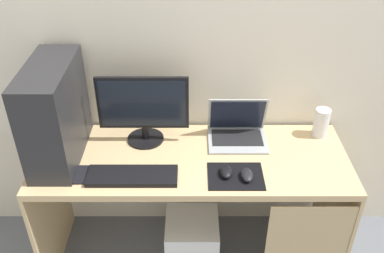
% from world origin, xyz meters
% --- Properties ---
extents(wall_back, '(4.00, 0.05, 2.60)m').
position_xyz_m(wall_back, '(0.00, 0.33, 1.30)').
color(wall_back, beige).
rests_on(wall_back, ground_plane).
extents(desk, '(1.55, 0.57, 0.73)m').
position_xyz_m(desk, '(0.02, -0.01, 0.59)').
color(desk, tan).
rests_on(desk, ground_plane).
extents(pc_tower, '(0.20, 0.50, 0.48)m').
position_xyz_m(pc_tower, '(-0.65, 0.03, 0.97)').
color(pc_tower, '#232326').
rests_on(pc_tower, desk).
extents(monitor, '(0.46, 0.19, 0.37)m').
position_xyz_m(monitor, '(-0.24, 0.14, 0.92)').
color(monitor, black).
rests_on(monitor, desk).
extents(laptop, '(0.30, 0.23, 0.23)m').
position_xyz_m(laptop, '(0.24, 0.16, 0.77)').
color(laptop, '#9EA3A8').
rests_on(laptop, desk).
extents(speaker, '(0.08, 0.08, 0.16)m').
position_xyz_m(speaker, '(0.68, 0.19, 0.80)').
color(speaker, silver).
rests_on(speaker, desk).
extents(keyboard, '(0.42, 0.14, 0.02)m').
position_xyz_m(keyboard, '(-0.28, -0.16, 0.74)').
color(keyboard, black).
rests_on(keyboard, desk).
extents(mousepad, '(0.26, 0.20, 0.00)m').
position_xyz_m(mousepad, '(0.20, -0.15, 0.73)').
color(mousepad, black).
rests_on(mousepad, desk).
extents(mouse_left, '(0.06, 0.10, 0.03)m').
position_xyz_m(mouse_left, '(0.16, -0.14, 0.75)').
color(mouse_left, black).
rests_on(mouse_left, mousepad).
extents(mouse_right, '(0.06, 0.10, 0.03)m').
position_xyz_m(mouse_right, '(0.25, -0.17, 0.75)').
color(mouse_right, black).
rests_on(mouse_right, mousepad).
extents(cell_phone, '(0.07, 0.13, 0.01)m').
position_xyz_m(cell_phone, '(-0.52, -0.15, 0.73)').
color(cell_phone, black).
rests_on(cell_phone, desk).
extents(subwoofer, '(0.29, 0.29, 0.29)m').
position_xyz_m(subwoofer, '(0.00, -0.02, 0.15)').
color(subwoofer, white).
rests_on(subwoofer, ground_plane).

